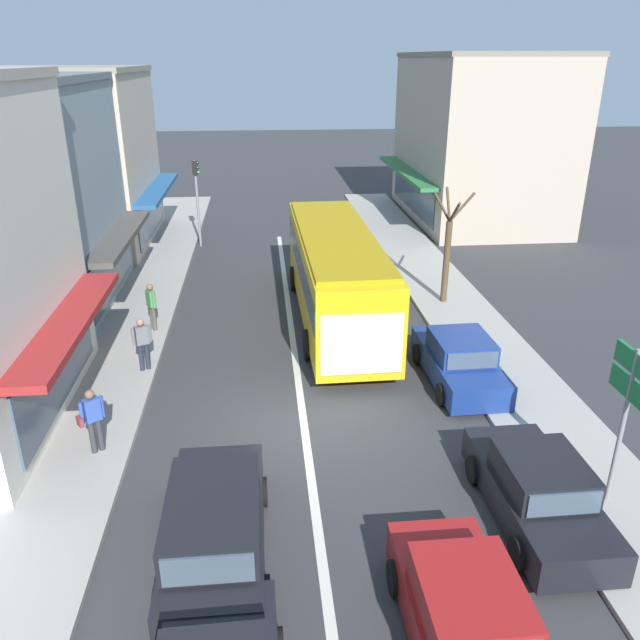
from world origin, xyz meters
name	(u,v)px	position (x,y,z in m)	size (l,w,h in m)	color
ground_plane	(303,419)	(0.00, 0.00, 0.00)	(140.00, 140.00, 0.00)	#353538
lane_centre_line	(294,352)	(0.00, 4.00, 0.00)	(0.20, 28.00, 0.01)	silver
sidewalk_left	(91,333)	(-6.80, 6.00, 0.07)	(5.20, 44.00, 0.14)	#A39E96
kerb_right	(464,320)	(6.20, 6.00, 0.06)	(2.80, 44.00, 0.12)	#A39E96
shopfront_far_end	(64,160)	(-10.18, 17.48, 4.16)	(8.64, 8.95, 8.34)	beige
building_right_far	(479,139)	(11.48, 21.34, 4.48)	(8.28, 11.77, 8.97)	#B2A38E
city_bus	(336,270)	(1.61, 6.53, 1.88)	(2.85, 10.89, 3.23)	yellow
hatchback_behind_bus_mid	(463,613)	(2.01, -7.01, 0.71)	(1.83, 3.71, 1.54)	maroon
wagon_adjacent_lane_lead	(215,527)	(-1.95, -4.72, 0.75)	(1.95, 4.51, 1.58)	black
parked_sedan_kerb_front	(538,492)	(4.44, -4.21, 0.66)	(1.92, 4.21, 1.47)	black
parked_sedan_kerb_second	(459,361)	(4.62, 1.64, 0.66)	(1.96, 4.23, 1.47)	navy
traffic_light_downstreet	(197,189)	(-3.95, 16.63, 2.85)	(0.33, 0.24, 4.20)	gray
directional_road_sign	(631,391)	(6.15, -3.92, 2.70)	(0.10, 1.40, 3.60)	gray
street_tree_right	(447,252)	(5.92, 7.73, 2.07)	(1.55, 1.70, 4.35)	brown
pedestrian_with_handbag_near	(93,417)	(-4.94, -1.15, 1.07)	(0.59, 0.52, 1.63)	#333338
pedestrian_browsing_midblock	(142,341)	(-4.49, 3.00, 1.07)	(0.52, 0.35, 1.63)	#232838
pedestrian_far_walker	(152,304)	(-4.68, 6.01, 1.07)	(0.38, 0.49, 1.63)	#4C4742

